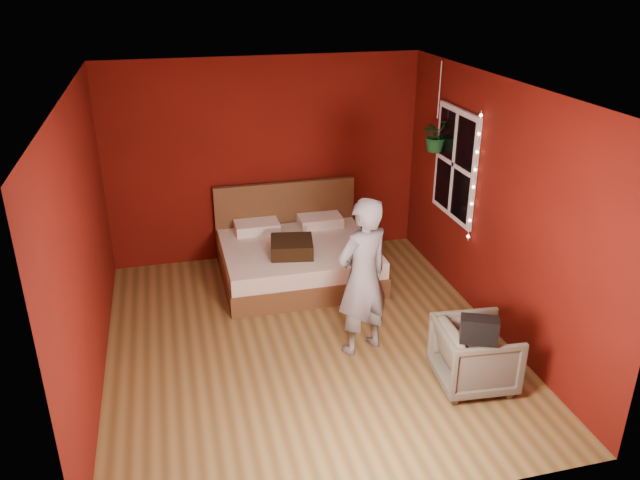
{
  "coord_description": "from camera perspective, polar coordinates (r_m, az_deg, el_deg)",
  "views": [
    {
      "loc": [
        -1.21,
        -5.37,
        3.57
      ],
      "look_at": [
        0.25,
        0.4,
        0.95
      ],
      "focal_mm": 35.0,
      "sensor_mm": 36.0,
      "label": 1
    }
  ],
  "objects": [
    {
      "name": "fairy_lights",
      "position": [
        6.87,
        13.93,
        5.49
      ],
      "size": [
        0.04,
        0.04,
        1.45
      ],
      "color": "silver",
      "rests_on": "room_walls"
    },
    {
      "name": "handbag",
      "position": [
        5.52,
        14.35,
        -7.95
      ],
      "size": [
        0.35,
        0.27,
        0.23
      ],
      "primitive_type": "cube",
      "rotation": [
        0.0,
        0.0,
        -0.43
      ],
      "color": "black",
      "rests_on": "armchair"
    },
    {
      "name": "floor",
      "position": [
        6.56,
        -1.26,
        -9.25
      ],
      "size": [
        4.5,
        4.5,
        0.0
      ],
      "primitive_type": "plane",
      "color": "olive",
      "rests_on": "ground"
    },
    {
      "name": "hanging_plant",
      "position": [
        7.55,
        10.57,
        9.43
      ],
      "size": [
        0.41,
        0.38,
        1.04
      ],
      "color": "silver",
      "rests_on": "room_walls"
    },
    {
      "name": "throw_pillow",
      "position": [
        7.33,
        -2.6,
        -0.63
      ],
      "size": [
        0.57,
        0.57,
        0.17
      ],
      "primitive_type": "cube",
      "rotation": [
        0.0,
        0.0,
        -0.18
      ],
      "color": "black",
      "rests_on": "bed"
    },
    {
      "name": "room_walls",
      "position": [
        5.82,
        -1.41,
        4.77
      ],
      "size": [
        4.04,
        4.54,
        2.62
      ],
      "color": "#63110A",
      "rests_on": "ground"
    },
    {
      "name": "window",
      "position": [
        7.32,
        12.23,
        6.78
      ],
      "size": [
        0.05,
        0.97,
        1.27
      ],
      "color": "white",
      "rests_on": "room_walls"
    },
    {
      "name": "person",
      "position": [
        6.04,
        3.92,
        -3.43
      ],
      "size": [
        0.69,
        0.58,
        1.63
      ],
      "primitive_type": "imported",
      "rotation": [
        0.0,
        0.0,
        3.5
      ],
      "color": "slate",
      "rests_on": "ground"
    },
    {
      "name": "bed",
      "position": [
        7.75,
        -2.16,
        -1.5
      ],
      "size": [
        1.85,
        1.57,
        1.02
      ],
      "color": "brown",
      "rests_on": "ground"
    },
    {
      "name": "armchair",
      "position": [
        5.97,
        13.98,
        -10.16
      ],
      "size": [
        0.74,
        0.72,
        0.63
      ],
      "primitive_type": "imported",
      "rotation": [
        0.0,
        0.0,
        1.48
      ],
      "color": "#625E4D",
      "rests_on": "ground"
    }
  ]
}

